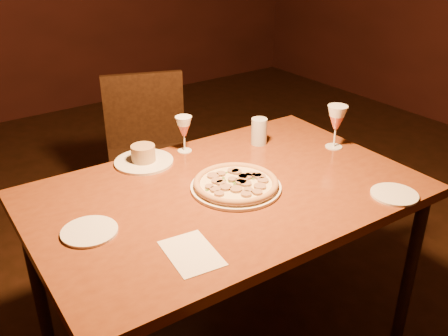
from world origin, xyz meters
TOP-DOWN VIEW (x-y plane):
  - floor at (0.00, 0.00)m, footprint 7.00×7.00m
  - dining_table at (-0.21, 0.10)m, footprint 1.49×0.99m
  - chair_far at (-0.04, 1.08)m, footprint 0.59×0.59m
  - pizza_plate at (-0.18, 0.08)m, footprint 0.35×0.35m
  - ramekin_saucer at (-0.36, 0.48)m, footprint 0.25×0.25m
  - wine_glass_far at (-0.16, 0.48)m, footprint 0.07×0.07m
  - wine_glass_right at (0.41, 0.13)m, footprint 0.09×0.09m
  - water_tumbler at (0.16, 0.35)m, footprint 0.07×0.07m
  - side_plate_left at (-0.75, 0.12)m, footprint 0.19×0.19m
  - side_plate_near at (0.26, -0.31)m, footprint 0.17×0.17m
  - menu_card at (-0.54, -0.17)m, footprint 0.17×0.23m

SIDE VIEW (x-z plane):
  - floor at x=0.00m, z-range 0.00..0.00m
  - chair_far at x=-0.04m, z-range 0.06..1.00m
  - dining_table at x=-0.21m, z-range 0.32..1.10m
  - menu_card at x=-0.54m, z-range 0.78..0.78m
  - side_plate_near at x=0.26m, z-range 0.78..0.79m
  - side_plate_left at x=-0.75m, z-range 0.78..0.79m
  - pizza_plate at x=-0.18m, z-range 0.78..0.82m
  - ramekin_saucer at x=-0.36m, z-range 0.77..0.85m
  - water_tumbler at x=0.16m, z-range 0.78..0.90m
  - wine_glass_far at x=-0.16m, z-range 0.78..0.94m
  - wine_glass_right at x=0.41m, z-range 0.78..0.98m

